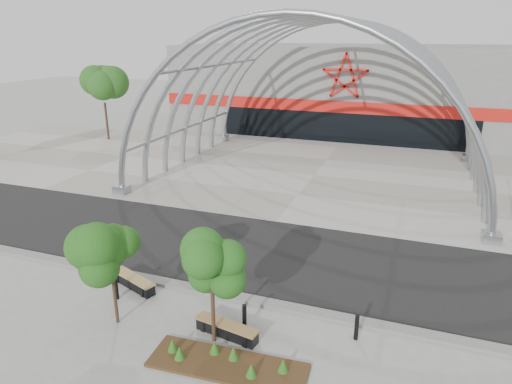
{
  "coord_description": "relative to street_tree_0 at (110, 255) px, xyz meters",
  "views": [
    {
      "loc": [
        6.36,
        -13.49,
        9.1
      ],
      "look_at": [
        0.0,
        4.0,
        2.6
      ],
      "focal_mm": 32.0,
      "sensor_mm": 36.0,
      "label": 1
    }
  ],
  "objects": [
    {
      "name": "street_tree_0",
      "position": [
        0.0,
        0.0,
        0.0
      ],
      "size": [
        1.52,
        1.52,
        3.46
      ],
      "color": "black",
      "rests_on": "ground"
    },
    {
      "name": "planting_bed",
      "position": [
        4.23,
        -0.7,
        -2.37
      ],
      "size": [
        4.69,
        1.68,
        0.49
      ],
      "color": "#362815",
      "rests_on": "ground"
    },
    {
      "name": "road",
      "position": [
        2.38,
        6.43,
        -2.48
      ],
      "size": [
        140.0,
        7.0,
        0.02
      ],
      "primitive_type": "cube",
      "color": "black",
      "rests_on": "ground"
    },
    {
      "name": "bollard_1",
      "position": [
        -0.89,
        1.19,
        -1.99
      ],
      "size": [
        0.16,
        0.16,
        0.99
      ],
      "primitive_type": "cylinder",
      "color": "black",
      "rests_on": "ground"
    },
    {
      "name": "bollard_3",
      "position": [
        4.1,
        1.11,
        -2.04
      ],
      "size": [
        0.14,
        0.14,
        0.89
      ],
      "primitive_type": "cylinder",
      "color": "black",
      "rests_on": "ground"
    },
    {
      "name": "bg_tree_0",
      "position": [
        -17.62,
        22.93,
        2.15
      ],
      "size": [
        3.0,
        3.0,
        6.45
      ],
      "color": "black",
      "rests_on": "ground"
    },
    {
      "name": "arena_building",
      "position": [
        2.38,
        36.38,
        1.5
      ],
      "size": [
        34.0,
        15.24,
        8.0
      ],
      "color": "slate",
      "rests_on": "ground"
    },
    {
      "name": "kerb",
      "position": [
        2.38,
        2.68,
        -2.43
      ],
      "size": [
        60.0,
        0.5,
        0.12
      ],
      "primitive_type": "cube",
      "color": "slate",
      "rests_on": "ground"
    },
    {
      "name": "ground",
      "position": [
        2.38,
        2.93,
        -2.49
      ],
      "size": [
        140.0,
        140.0,
        0.0
      ],
      "primitive_type": "plane",
      "color": "gray",
      "rests_on": "ground"
    },
    {
      "name": "bench_0",
      "position": [
        -0.76,
        2.06,
        -2.27
      ],
      "size": [
        2.19,
        1.21,
        0.45
      ],
      "color": "black",
      "rests_on": "ground"
    },
    {
      "name": "bollard_0",
      "position": [
        -2.94,
        2.81,
        -1.98
      ],
      "size": [
        0.16,
        0.16,
        1.01
      ],
      "primitive_type": "cylinder",
      "color": "black",
      "rests_on": "ground"
    },
    {
      "name": "bollard_4",
      "position": [
        7.58,
        1.8,
        -2.06
      ],
      "size": [
        0.14,
        0.14,
        0.86
      ],
      "primitive_type": "cylinder",
      "color": "black",
      "rests_on": "ground"
    },
    {
      "name": "bollard_2",
      "position": [
        1.74,
        3.59,
        -2.0
      ],
      "size": [
        0.15,
        0.15,
        0.97
      ],
      "primitive_type": "cylinder",
      "color": "black",
      "rests_on": "ground"
    },
    {
      "name": "bench_1",
      "position": [
        3.71,
        0.57,
        -2.27
      ],
      "size": [
        2.21,
        0.83,
        0.45
      ],
      "color": "black",
      "rests_on": "ground"
    },
    {
      "name": "vault_canopy",
      "position": [
        2.38,
        18.43,
        -2.47
      ],
      "size": [
        20.8,
        15.8,
        20.36
      ],
      "color": "#95999E",
      "rests_on": "ground"
    },
    {
      "name": "street_tree_1",
      "position": [
        3.43,
        0.22,
        0.11
      ],
      "size": [
        1.53,
        1.53,
        3.62
      ],
      "color": "black",
      "rests_on": "ground"
    },
    {
      "name": "forecourt",
      "position": [
        2.38,
        18.43,
        -2.47
      ],
      "size": [
        60.0,
        17.0,
        0.04
      ],
      "primitive_type": "cube",
      "color": "gray",
      "rests_on": "ground"
    }
  ]
}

